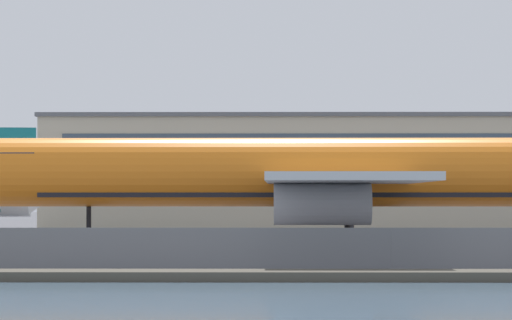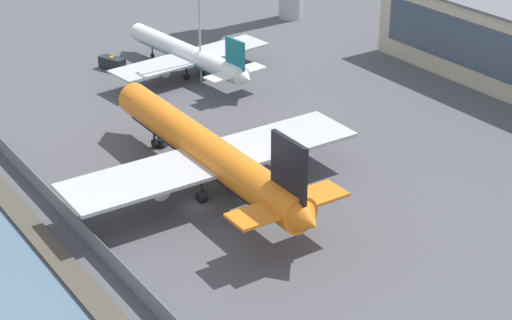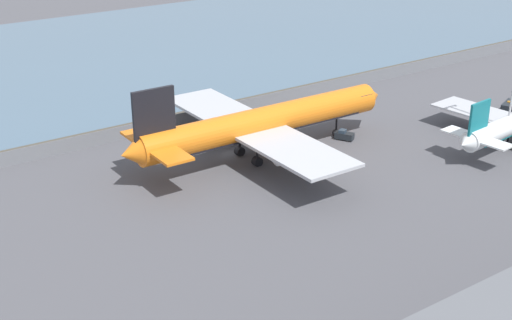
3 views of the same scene
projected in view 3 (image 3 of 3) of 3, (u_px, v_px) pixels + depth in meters
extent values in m
plane|color=#4C4C51|center=(230.00, 154.00, 118.46)|extent=(500.00, 500.00, 0.00)
cube|color=slate|center=(70.00, 60.00, 171.94)|extent=(320.00, 98.00, 0.01)
cube|color=#474238|center=(171.00, 118.00, 133.81)|extent=(320.00, 3.00, 0.50)
cube|color=slate|center=(183.00, 120.00, 130.01)|extent=(280.00, 0.08, 2.56)
cylinder|color=slate|center=(183.00, 120.00, 130.01)|extent=(0.10, 0.10, 2.56)
cylinder|color=orange|center=(264.00, 122.00, 115.27)|extent=(44.34, 5.35, 4.90)
cone|color=orange|center=(372.00, 96.00, 127.42)|extent=(3.23, 4.69, 4.66)
cone|color=orange|center=(131.00, 154.00, 103.11)|extent=(3.23, 4.45, 4.41)
cube|color=#232D3D|center=(359.00, 96.00, 125.57)|extent=(2.74, 4.20, 1.47)
cube|color=black|center=(264.00, 130.00, 115.80)|extent=(37.68, 4.30, 0.88)
cube|color=#B7BABF|center=(218.00, 110.00, 122.42)|extent=(9.96, 21.36, 0.49)
cube|color=#B7BABF|center=(293.00, 149.00, 106.30)|extent=(9.96, 21.36, 0.49)
cylinder|color=#B7BABF|center=(230.00, 120.00, 122.45)|extent=(6.23, 2.76, 2.70)
cylinder|color=#B7BABF|center=(293.00, 153.00, 108.91)|extent=(6.23, 2.76, 2.70)
cube|color=black|center=(154.00, 116.00, 103.24)|extent=(6.65, 0.65, 8.34)
cube|color=orange|center=(144.00, 137.00, 107.99)|extent=(4.51, 7.84, 0.39)
cube|color=orange|center=(168.00, 154.00, 102.08)|extent=(4.51, 7.84, 0.39)
cylinder|color=black|center=(336.00, 125.00, 124.83)|extent=(0.34, 0.34, 2.87)
cylinder|color=black|center=(336.00, 133.00, 125.40)|extent=(1.38, 0.55, 1.37)
cylinder|color=black|center=(240.00, 143.00, 117.15)|extent=(0.39, 0.39, 2.87)
cylinder|color=black|center=(240.00, 151.00, 117.72)|extent=(1.59, 1.12, 1.58)
cylinder|color=black|center=(257.00, 153.00, 113.25)|extent=(0.39, 0.39, 2.87)
cylinder|color=black|center=(257.00, 161.00, 113.82)|extent=(1.59, 1.12, 1.58)
cone|color=white|center=(466.00, 144.00, 111.48)|extent=(2.50, 3.26, 3.06)
cube|color=#B7BABF|center=(479.00, 112.00, 126.57)|extent=(8.78, 16.45, 0.34)
cylinder|color=#B7BABF|center=(488.00, 118.00, 126.71)|extent=(4.77, 2.32, 1.87)
cube|color=#14707A|center=(479.00, 119.00, 111.87)|extent=(4.96, 0.90, 5.78)
cube|color=white|center=(461.00, 133.00, 115.13)|extent=(3.85, 6.09, 0.27)
cube|color=white|center=(493.00, 143.00, 111.09)|extent=(3.85, 6.09, 0.27)
cylinder|color=black|center=(506.00, 134.00, 122.80)|extent=(0.27, 0.27, 1.99)
cylinder|color=black|center=(505.00, 139.00, 123.20)|extent=(1.17, 0.87, 1.09)
cube|color=#1E2328|center=(344.00, 136.00, 124.04)|extent=(2.94, 3.58, 1.11)
cube|color=#283847|center=(342.00, 131.00, 123.89)|extent=(1.66, 1.60, 0.50)
cylinder|color=black|center=(338.00, 138.00, 124.05)|extent=(0.53, 0.72, 0.70)
cylinder|color=black|center=(340.00, 136.00, 125.17)|extent=(0.53, 0.72, 0.70)
cylinder|color=black|center=(348.00, 140.00, 123.23)|extent=(0.53, 0.72, 0.70)
cylinder|color=black|center=(351.00, 137.00, 124.35)|extent=(0.53, 0.72, 0.70)
cube|color=#1E2328|center=(509.00, 107.00, 136.22)|extent=(5.61, 3.89, 2.07)
cube|color=#283847|center=(507.00, 108.00, 134.67)|extent=(1.81, 2.28, 0.83)
cube|color=orange|center=(510.00, 102.00, 135.77)|extent=(0.86, 1.16, 0.16)
cylinder|color=black|center=(511.00, 115.00, 134.85)|extent=(0.86, 0.52, 0.84)
cylinder|color=black|center=(502.00, 113.00, 135.78)|extent=(0.86, 0.52, 0.84)
cylinder|color=black|center=(506.00, 108.00, 138.26)|extent=(0.86, 0.52, 0.84)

